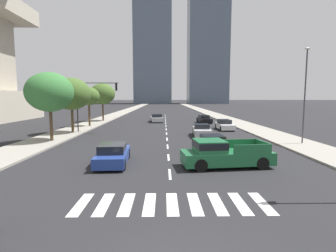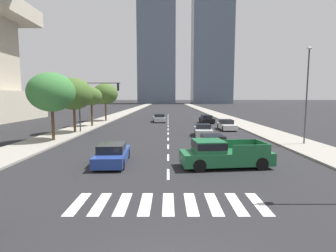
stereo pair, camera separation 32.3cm
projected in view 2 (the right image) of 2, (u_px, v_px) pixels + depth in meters
name	position (u px, v px, depth m)	size (l,w,h in m)	color
sidewalk_east	(254.00, 128.00, 35.27)	(4.00, 260.00, 0.15)	gray
sidewalk_west	(82.00, 128.00, 35.26)	(4.00, 260.00, 0.15)	gray
crosswalk_near	(168.00, 204.00, 10.31)	(7.65, 2.25, 0.01)	silver
lane_divider_center	(168.00, 126.00, 38.14)	(0.14, 50.00, 0.01)	silver
pickup_truck	(221.00, 154.00, 15.61)	(5.59, 2.61, 1.67)	#1E6038
sedan_silver_0	(203.00, 131.00, 28.20)	(2.05, 4.54, 1.29)	#B7BABF
sedan_silver_1	(159.00, 118.00, 44.33)	(2.35, 4.84, 1.34)	#B7BABF
sedan_gold_2	(213.00, 144.00, 20.16)	(2.07, 4.56, 1.26)	#B28E38
sedan_black_3	(206.00, 119.00, 42.77)	(2.10, 4.43, 1.27)	black
sedan_white_4	(226.00, 125.00, 33.73)	(1.79, 4.36, 1.31)	silver
sedan_blue_5	(112.00, 154.00, 16.48)	(2.01, 4.44, 1.31)	navy
traffic_signal_far	(94.00, 96.00, 30.50)	(5.17, 0.28, 6.12)	#333335
street_lamp_east	(307.00, 89.00, 22.34)	(0.50, 0.24, 8.31)	#3F3F42
street_tree_nearest	(51.00, 92.00, 24.14)	(4.29, 4.29, 6.36)	#4C3823
street_tree_second	(73.00, 94.00, 29.79)	(4.30, 4.30, 6.28)	#4C3823
street_tree_third	(91.00, 96.00, 36.67)	(3.01, 3.01, 5.48)	#4C3823
street_tree_fourth	(105.00, 94.00, 44.86)	(4.28, 4.28, 6.46)	#4C3823
office_tower_left_skyline	(157.00, 12.00, 172.62)	(24.67, 22.60, 132.18)	slate
office_tower_center_skyline	(212.00, 8.00, 169.67)	(25.73, 20.59, 125.20)	slate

